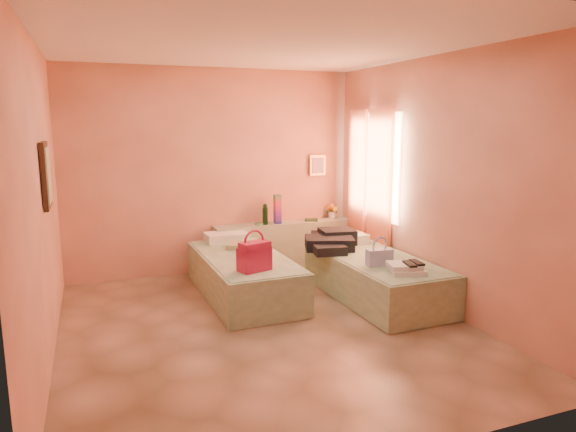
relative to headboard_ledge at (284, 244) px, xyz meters
name	(u,v)px	position (x,y,z in m)	size (l,w,h in m)	color
ground	(267,328)	(-0.98, -2.10, -0.33)	(4.50, 4.50, 0.00)	tan
room_walls	(267,149)	(-0.77, -1.53, 1.46)	(4.02, 4.51, 2.81)	#EBA07D
headboard_ledge	(284,244)	(0.00, 0.00, 0.00)	(2.05, 0.30, 0.65)	#94A184
bed_left	(244,276)	(-0.92, -1.05, -0.08)	(0.90, 2.00, 0.50)	#A6C09B
bed_right	(375,278)	(0.52, -1.70, -0.08)	(0.90, 2.00, 0.50)	#A6C09B
water_bottle	(265,215)	(-0.30, -0.04, 0.46)	(0.08, 0.08, 0.28)	#13361B
rainbow_box	(277,209)	(-0.11, -0.04, 0.53)	(0.09, 0.09, 0.41)	#AA143A
small_dish	(259,224)	(-0.40, -0.07, 0.34)	(0.12, 0.12, 0.03)	#4C8C60
green_book	(311,220)	(0.41, -0.04, 0.34)	(0.19, 0.14, 0.03)	#234329
flower_vase	(332,210)	(0.80, 0.06, 0.45)	(0.20, 0.20, 0.26)	silver
magenta_handbag	(254,256)	(-0.98, -1.70, 0.34)	(0.34, 0.19, 0.32)	#AA143A
khaki_garment	(242,245)	(-0.82, -0.68, 0.21)	(0.37, 0.29, 0.06)	tan
clothes_pile	(333,241)	(0.24, -1.12, 0.27)	(0.65, 0.65, 0.20)	black
blue_handbag	(379,257)	(0.38, -2.01, 0.27)	(0.29, 0.12, 0.19)	#414F9C
towel_stack	(407,268)	(0.50, -2.37, 0.23)	(0.35, 0.30, 0.10)	white
sandal_pair	(414,263)	(0.55, -2.42, 0.29)	(0.17, 0.22, 0.02)	black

